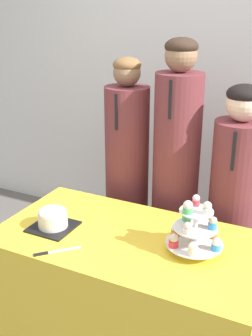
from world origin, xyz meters
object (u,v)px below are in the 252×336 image
student_0 (127,180)px  student_2 (233,207)px  cake_knife (50,253)px  student_1 (175,179)px  round_cake (53,218)px  cupcake_stand (194,229)px

student_0 → student_2: 0.72m
cake_knife → student_1: student_1 is taller
student_0 → student_2: student_0 is taller
student_2 → round_cake: bearing=-137.7°
round_cake → student_1: 0.84m
student_0 → student_2: size_ratio=1.08×
cake_knife → student_1: 0.99m
round_cake → student_0: bearing=83.7°
cupcake_stand → student_1: student_1 is taller
cupcake_stand → cake_knife: bearing=-152.1°
round_cake → student_2: (0.80, 0.73, -0.09)m
cupcake_stand → student_2: (0.06, 0.61, -0.15)m
round_cake → cupcake_stand: (0.74, 0.11, 0.06)m
round_cake → cupcake_stand: size_ratio=0.80×
student_0 → round_cake: bearing=-96.3°
student_2 → student_1: bearing=180.0°
cake_knife → student_2: student_2 is taller
cake_knife → student_0: student_0 is taller
cake_knife → student_1: (0.29, 0.94, 0.09)m
round_cake → cake_knife: 0.25m
student_1 → student_2: bearing=-0.0°
cupcake_stand → round_cake: bearing=-171.3°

